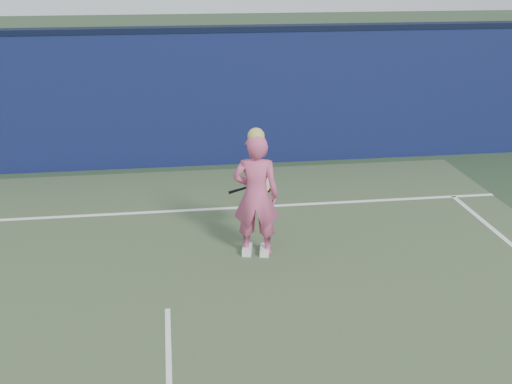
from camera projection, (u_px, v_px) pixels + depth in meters
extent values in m
plane|color=#283E26|center=(169.00, 361.00, 6.43)|extent=(80.00, 80.00, 0.00)
cube|color=#0D173D|center=(161.00, 101.00, 12.03)|extent=(24.00, 0.40, 2.50)
cube|color=black|center=(157.00, 30.00, 11.58)|extent=(24.00, 0.42, 0.10)
imported|color=#CB4F7A|center=(256.00, 196.00, 8.46)|extent=(0.69, 0.52, 1.68)
sphere|color=tan|center=(256.00, 136.00, 8.17)|extent=(0.22, 0.22, 0.22)
cube|color=white|center=(265.00, 250.00, 8.73)|extent=(0.18, 0.30, 0.10)
cube|color=white|center=(247.00, 250.00, 8.74)|extent=(0.18, 0.30, 0.10)
torus|color=black|center=(262.00, 184.00, 8.89)|extent=(0.35, 0.13, 0.34)
torus|color=yellow|center=(262.00, 184.00, 8.89)|extent=(0.28, 0.10, 0.28)
cylinder|color=beige|center=(262.00, 184.00, 8.89)|extent=(0.28, 0.09, 0.28)
cylinder|color=black|center=(244.00, 188.00, 8.91)|extent=(0.31, 0.05, 0.11)
cylinder|color=black|center=(233.00, 191.00, 8.92)|extent=(0.14, 0.05, 0.07)
cube|color=white|center=(165.00, 211.00, 10.14)|extent=(11.00, 0.08, 0.01)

